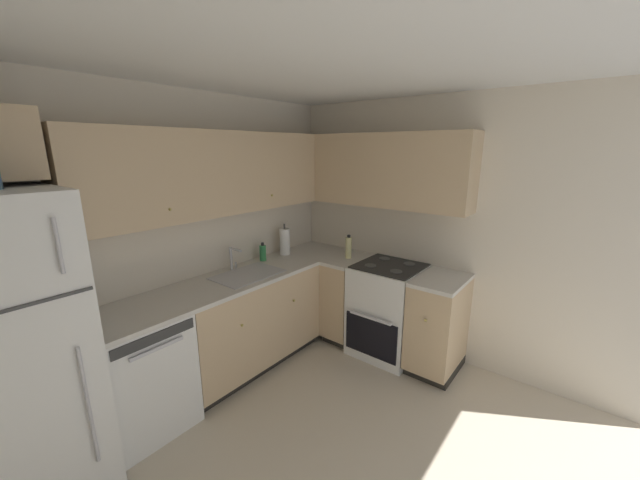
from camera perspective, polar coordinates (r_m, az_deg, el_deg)
ground_plane at (r=2.80m, az=2.71°, el=-32.35°), size 3.44×3.29×0.02m
wall_back at (r=3.28m, az=-21.39°, el=-0.35°), size 3.54×0.05×2.50m
wall_right at (r=3.58m, az=19.52°, el=1.00°), size 0.05×3.39×2.50m
ceiling at (r=1.98m, az=3.69°, el=28.89°), size 3.54×3.39×0.05m
refrigerator at (r=2.66m, az=-41.43°, el=-14.21°), size 0.74×0.73×1.83m
dishwasher at (r=3.07m, az=-26.78°, el=-18.40°), size 0.60×0.63×0.88m
lower_cabinets_back at (r=3.53m, az=-11.51°, el=-12.60°), size 1.42×0.62×0.88m
countertop_back at (r=3.34m, az=-11.90°, el=-5.67°), size 2.62×0.60×0.03m
lower_cabinets_right at (r=3.68m, az=11.78°, el=-11.43°), size 0.62×1.34×0.88m
countertop_right at (r=3.50m, az=12.14°, el=-4.74°), size 0.60×1.34×0.03m
oven_range at (r=3.71m, az=10.76°, el=-10.74°), size 0.68×0.62×1.07m
upper_cabinets_back at (r=3.17m, az=-16.67°, el=10.15°), size 2.30×0.34×0.69m
upper_cabinets_right at (r=3.62m, az=8.68°, el=11.03°), size 0.32×1.89×0.69m
sink at (r=3.34m, az=-11.42°, el=-6.11°), size 0.60×0.40×0.10m
faucet at (r=3.44m, az=-13.75°, el=-2.59°), size 0.07×0.16×0.22m
soap_bottle at (r=3.69m, az=-9.12°, el=-2.02°), size 0.07×0.07×0.19m
paper_towel_roll at (r=3.86m, az=-5.65°, el=-0.22°), size 0.11×0.11×0.34m
oil_bottle at (r=3.73m, az=4.58°, el=-1.16°), size 0.06×0.06×0.25m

